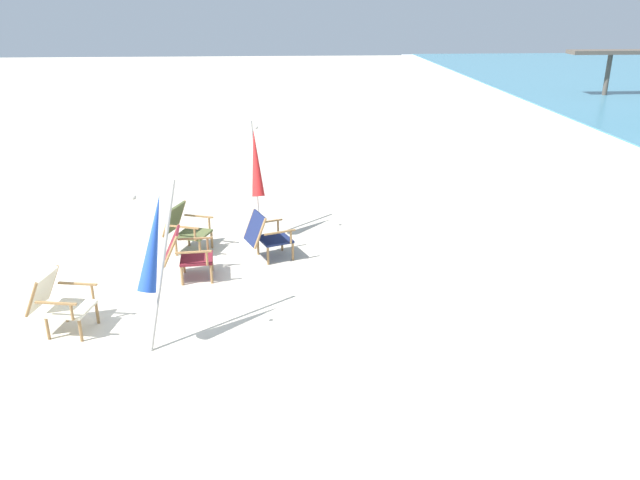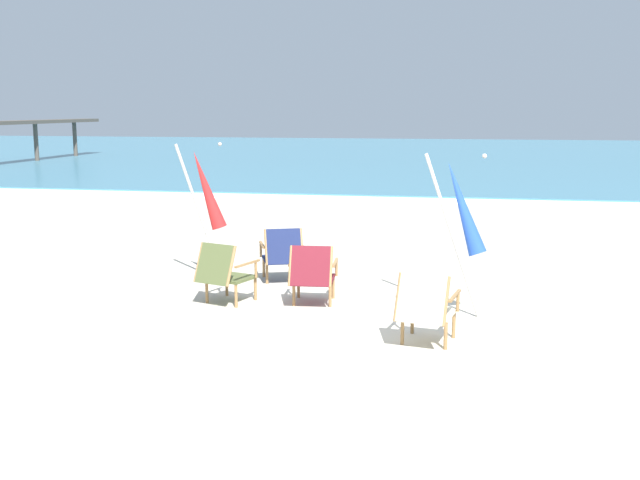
# 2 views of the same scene
# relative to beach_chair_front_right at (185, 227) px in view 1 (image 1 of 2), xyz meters

# --- Properties ---
(ground_plane) EXTENTS (80.00, 80.00, 0.00)m
(ground_plane) POSITION_rel_beach_chair_front_right_xyz_m (1.67, -0.07, -0.43)
(ground_plane) COLOR beige
(beach_chair_front_right) EXTENTS (0.76, 0.84, 0.81)m
(beach_chair_front_right) POSITION_rel_beach_chair_front_right_xyz_m (0.00, 0.00, 0.00)
(beach_chair_front_right) COLOR #515B33
(beach_chair_front_right) RESTS_ON ground
(beach_chair_back_left) EXTENTS (0.69, 0.81, 0.80)m
(beach_chair_back_left) POSITION_rel_beach_chair_front_right_xyz_m (2.65, -1.23, -0.00)
(beach_chair_back_left) COLOR beige
(beach_chair_back_left) RESTS_ON ground
(beach_chair_back_right) EXTENTS (0.64, 0.77, 0.80)m
(beach_chair_back_right) POSITION_rel_beach_chair_front_right_xyz_m (1.13, 0.16, -0.00)
(beach_chair_back_right) COLOR maroon
(beach_chair_back_right) RESTS_ON ground
(beach_chair_far_center) EXTENTS (0.79, 0.86, 0.81)m
(beach_chair_far_center) POSITION_rel_beach_chair_front_right_xyz_m (0.44, 1.36, -0.00)
(beach_chair_far_center) COLOR #19234C
(beach_chair_far_center) RESTS_ON ground
(umbrella_furled_red) EXTENTS (0.74, 0.32, 2.04)m
(umbrella_furled_red) POSITION_rel_beach_chair_front_right_xyz_m (-0.64, 1.20, 0.90)
(umbrella_furled_red) COLOR #B7B2A8
(umbrella_furled_red) RESTS_ON ground
(umbrella_furled_blue) EXTENTS (0.83, 0.49, 1.99)m
(umbrella_furled_blue) POSITION_rel_beach_chair_front_right_xyz_m (3.00, 0.11, 0.87)
(umbrella_furled_blue) COLOR #B7B2A8
(umbrella_furled_blue) RESTS_ON ground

